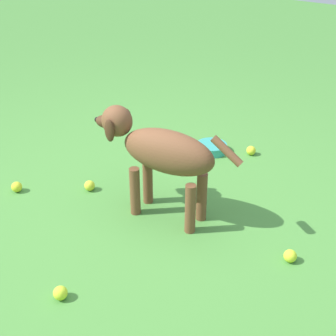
{
  "coord_description": "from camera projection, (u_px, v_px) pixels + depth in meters",
  "views": [
    {
      "loc": [
        -1.56,
        1.66,
        1.58
      ],
      "look_at": [
        -0.22,
        -0.15,
        0.31
      ],
      "focal_mm": 51.08,
      "sensor_mm": 36.0,
      "label": 1
    }
  ],
  "objects": [
    {
      "name": "ground",
      "position": [
        122.0,
        215.0,
        2.74
      ],
      "size": [
        14.0,
        14.0,
        0.0
      ],
      "primitive_type": "plane",
      "color": "#478438"
    },
    {
      "name": "dog",
      "position": [
        160.0,
        151.0,
        2.56
      ],
      "size": [
        0.9,
        0.27,
        0.61
      ],
      "rotation": [
        0.0,
        0.0,
        0.12
      ],
      "color": "brown",
      "rests_on": "ground"
    },
    {
      "name": "tennis_ball_0",
      "position": [
        90.0,
        186.0,
        2.96
      ],
      "size": [
        0.07,
        0.07,
        0.07
      ],
      "primitive_type": "sphere",
      "color": "#C7D332",
      "rests_on": "ground"
    },
    {
      "name": "tennis_ball_1",
      "position": [
        251.0,
        150.0,
        3.38
      ],
      "size": [
        0.07,
        0.07,
        0.07
      ],
      "primitive_type": "sphere",
      "color": "yellow",
      "rests_on": "ground"
    },
    {
      "name": "tennis_ball_2",
      "position": [
        60.0,
        293.0,
        2.15
      ],
      "size": [
        0.07,
        0.07,
        0.07
      ],
      "primitive_type": "sphere",
      "color": "#CAE52F",
      "rests_on": "ground"
    },
    {
      "name": "tennis_ball_3",
      "position": [
        17.0,
        187.0,
        2.95
      ],
      "size": [
        0.07,
        0.07,
        0.07
      ],
      "primitive_type": "sphere",
      "color": "#CCD32C",
      "rests_on": "ground"
    },
    {
      "name": "tennis_ball_4",
      "position": [
        290.0,
        256.0,
        2.37
      ],
      "size": [
        0.07,
        0.07,
        0.07
      ],
      "primitive_type": "sphere",
      "color": "#CCE42E",
      "rests_on": "ground"
    },
    {
      "name": "water_bowl",
      "position": [
        211.0,
        148.0,
        3.42
      ],
      "size": [
        0.22,
        0.22,
        0.06
      ],
      "primitive_type": "cylinder",
      "color": "teal",
      "rests_on": "ground"
    }
  ]
}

